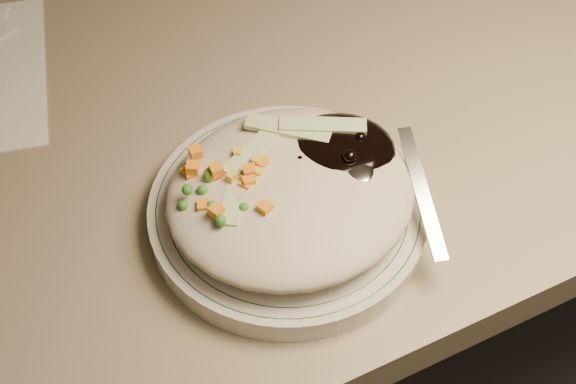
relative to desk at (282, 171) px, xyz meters
name	(u,v)px	position (x,y,z in m)	size (l,w,h in m)	color
desk	(282,171)	(0.00, 0.00, 0.00)	(1.40, 0.70, 0.74)	gray
plate	(288,213)	(-0.09, -0.21, 0.21)	(0.22, 0.22, 0.02)	silver
plate_rim	(288,205)	(-0.09, -0.21, 0.22)	(0.21, 0.21, 0.00)	#144723
meal	(294,186)	(-0.09, -0.21, 0.24)	(0.21, 0.19, 0.05)	beige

